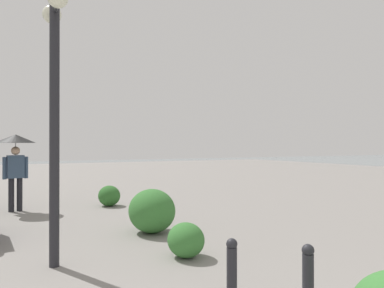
{
  "coord_description": "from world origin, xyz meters",
  "views": [
    {
      "loc": [
        -0.68,
        1.64,
        1.74
      ],
      "look_at": [
        9.99,
        -3.85,
        1.79
      ],
      "focal_mm": 33.45,
      "sensor_mm": 36.0,
      "label": 1
    }
  ],
  "objects": [
    {
      "name": "shrub_wide",
      "position": [
        9.54,
        -0.94,
        0.29
      ],
      "size": [
        0.69,
        0.62,
        0.59
      ],
      "color": "#2D6628",
      "rests_on": "ground"
    },
    {
      "name": "bollard_near",
      "position": [
        2.12,
        -1.18,
        0.37
      ],
      "size": [
        0.13,
        0.13,
        0.7
      ],
      "color": "#232328",
      "rests_on": "ground"
    },
    {
      "name": "shrub_low",
      "position": [
        6.03,
        -0.91,
        0.43
      ],
      "size": [
        1.02,
        0.92,
        0.87
      ],
      "color": "#387533",
      "rests_on": "ground"
    },
    {
      "name": "pedestrian",
      "position": [
        9.82,
        1.47,
        1.6
      ],
      "size": [
        1.0,
        1.0,
        2.03
      ],
      "color": "black",
      "rests_on": "ground"
    },
    {
      "name": "lamppost",
      "position": [
        4.79,
        1.05,
        2.6
      ],
      "size": [
        0.98,
        0.28,
        3.88
      ],
      "color": "#232328",
      "rests_on": "ground"
    },
    {
      "name": "shrub_round",
      "position": [
        4.31,
        -0.82,
        0.27
      ],
      "size": [
        0.63,
        0.57,
        0.54
      ],
      "color": "#387533",
      "rests_on": "ground"
    },
    {
      "name": "bollard_mid",
      "position": [
        2.75,
        -0.64,
        0.35
      ],
      "size": [
        0.13,
        0.13,
        0.68
      ],
      "color": "#232328",
      "rests_on": "ground"
    }
  ]
}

